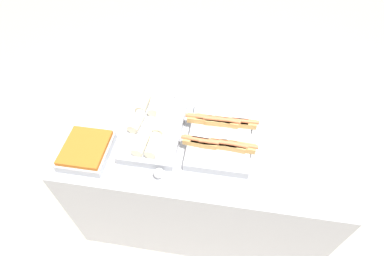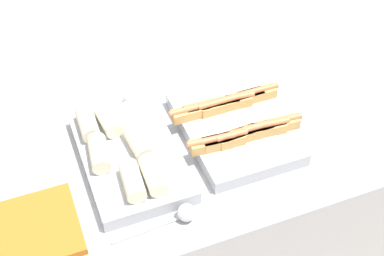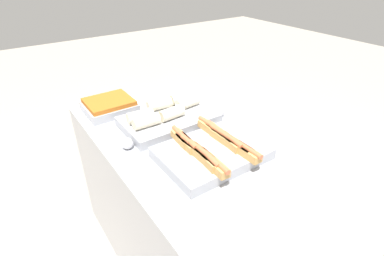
% 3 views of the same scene
% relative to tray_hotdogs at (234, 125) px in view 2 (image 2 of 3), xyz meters
% --- Properties ---
extents(counter, '(1.57, 0.78, 0.86)m').
position_rel_tray_hotdogs_xyz_m(counter, '(-0.09, -0.00, -0.47)').
color(counter, '#A8AAB2').
rests_on(counter, ground_plane).
extents(tray_hotdogs, '(0.41, 0.46, 0.10)m').
position_rel_tray_hotdogs_xyz_m(tray_hotdogs, '(0.00, 0.00, 0.00)').
color(tray_hotdogs, '#A8AAB2').
rests_on(tray_hotdogs, counter).
extents(tray_wraps, '(0.30, 0.49, 0.11)m').
position_rel_tray_hotdogs_xyz_m(tray_wraps, '(-0.38, -0.00, 0.00)').
color(tray_wraps, '#A8AAB2').
rests_on(tray_wraps, counter).
extents(tray_side_front, '(0.24, 0.27, 0.07)m').
position_rel_tray_hotdogs_xyz_m(tray_side_front, '(-0.70, -0.20, -0.00)').
color(tray_side_front, '#A8AAB2').
rests_on(tray_side_front, counter).
extents(serving_spoon_near, '(0.26, 0.06, 0.06)m').
position_rel_tray_hotdogs_xyz_m(serving_spoon_near, '(-0.30, -0.28, -0.02)').
color(serving_spoon_near, silver).
rests_on(serving_spoon_near, counter).
extents(serving_spoon_far, '(0.25, 0.06, 0.06)m').
position_rel_tray_hotdogs_xyz_m(serving_spoon_far, '(-0.30, 0.28, -0.02)').
color(serving_spoon_far, silver).
rests_on(serving_spoon_far, counter).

